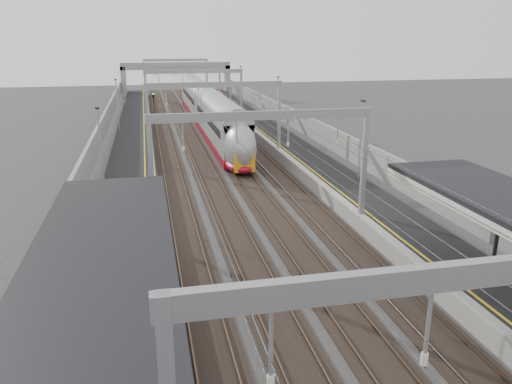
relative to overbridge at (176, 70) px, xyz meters
name	(u,v)px	position (x,y,z in m)	size (l,w,h in m)	color
platform_left	(133,153)	(-8.00, -55.00, -4.81)	(4.00, 120.00, 1.00)	black
platform_right	(287,146)	(8.00, -55.00, -4.81)	(4.00, 120.00, 1.00)	black
tracks	(212,154)	(0.00, -55.00, -5.26)	(11.40, 140.00, 0.20)	black
overhead_line	(203,88)	(0.00, -48.38, 0.83)	(13.00, 140.00, 6.60)	#909298
overbridge	(176,70)	(0.00, 0.00, 0.00)	(22.00, 2.20, 6.90)	gray
wall_left	(98,144)	(-11.20, -55.00, -3.71)	(0.30, 120.00, 3.20)	gray
wall_right	(316,135)	(11.20, -55.00, -3.71)	(0.30, 120.00, 3.20)	gray
train	(209,114)	(1.50, -40.94, -3.13)	(2.83, 51.51, 4.47)	maroon
signal_green	(153,99)	(-5.20, -24.95, -2.89)	(0.32, 0.32, 3.48)	black
signal_red_near	(211,102)	(3.20, -30.27, -2.89)	(0.32, 0.32, 3.48)	black
signal_red_far	(221,98)	(5.40, -25.60, -2.89)	(0.32, 0.32, 3.48)	black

